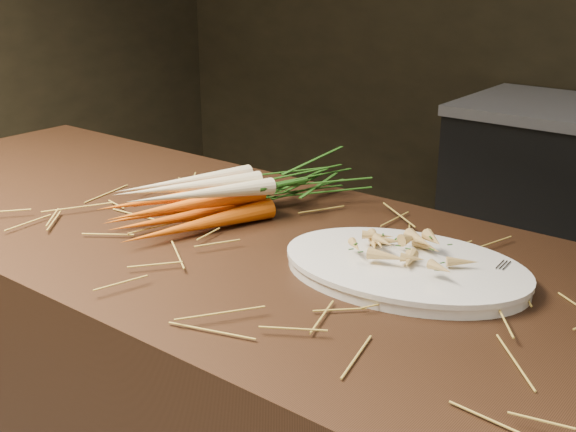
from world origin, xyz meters
name	(u,v)px	position (x,y,z in m)	size (l,w,h in m)	color
straw_bedding	(332,261)	(0.00, 0.30, 0.91)	(1.40, 0.60, 0.02)	#AC8E36
root_veg_bunch	(263,188)	(-0.25, 0.43, 0.95)	(0.35, 0.56, 0.10)	#BF4D12
serving_platter	(404,270)	(0.11, 0.34, 0.91)	(0.39, 0.26, 0.02)	white
roasted_veg_heap	(406,251)	(0.11, 0.34, 0.94)	(0.19, 0.14, 0.04)	#A17E40
serving_fork	(491,286)	(0.25, 0.34, 0.92)	(0.01, 0.15, 0.00)	silver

